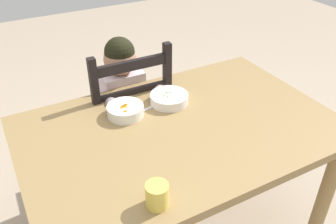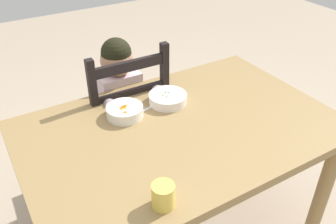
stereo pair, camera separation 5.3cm
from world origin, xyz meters
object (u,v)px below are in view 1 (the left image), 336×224
Objects in this scene: bowl_of_peas at (169,98)px; spoon at (142,111)px; dining_table at (180,144)px; drinking_cup at (157,195)px; dining_chair at (126,122)px; bowl_of_carrots at (125,110)px; child_figure at (125,96)px.

spoon is (-0.15, -0.01, -0.02)m from bowl_of_peas.
bowl_of_peas reaches higher than dining_table.
dining_table is 15.48× the size of drinking_cup.
dining_chair is 5.70× the size of bowl_of_carrots.
bowl_of_carrots is (-0.11, -0.29, 0.11)m from child_figure.
child_figure is 0.32m from spoon.
bowl_of_peas is (0.05, 0.19, 0.12)m from dining_table.
bowl_of_carrots reaches higher than dining_table.
dining_chair is 6.84× the size of spoon.
dining_chair is (-0.06, 0.49, -0.16)m from dining_table.
dining_table is at bearing 49.80° from drinking_cup.
bowl_of_peas is 1.32× the size of spoon.
dining_table is 1.43× the size of child_figure.
child_figure reaches higher than bowl_of_peas.
dining_chair is at bearing 74.82° from drinking_cup.
child_figure is 10.85× the size of drinking_cup.
bowl_of_peas is at bearing 76.05° from dining_table.
spoon is (-0.10, 0.18, 0.10)m from dining_table.
dining_chair is at bearing 69.53° from bowl_of_carrots.
bowl_of_carrots is (-0.11, -0.30, 0.29)m from dining_chair.
bowl_of_carrots is at bearing 171.77° from spoon.
drinking_cup is at bearing -122.24° from bowl_of_peas.
bowl_of_carrots is (-0.22, -0.00, 0.00)m from bowl_of_peas.
spoon is (-0.04, -0.30, 0.09)m from child_figure.
bowl_of_peas is 1.10× the size of bowl_of_carrots.
bowl_of_carrots is at bearing 77.87° from drinking_cup.
spoon is at bearing 70.24° from drinking_cup.
dining_chair is 5.20× the size of bowl_of_peas.
child_figure is (0.00, -0.00, 0.18)m from dining_chair.
drinking_cup is (-0.34, -0.54, 0.02)m from bowl_of_peas.
bowl_of_carrots is at bearing -110.96° from child_figure.
dining_table is at bearing -47.74° from bowl_of_carrots.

